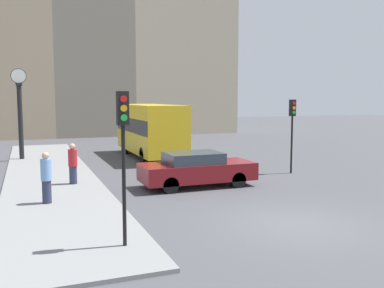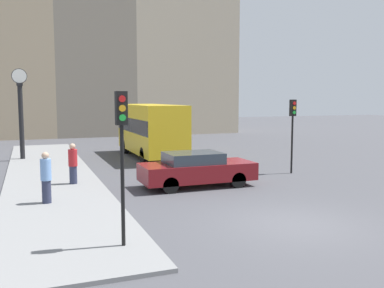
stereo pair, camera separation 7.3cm
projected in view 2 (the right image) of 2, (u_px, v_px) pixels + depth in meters
The scene contains 10 objects.
ground_plane at pixel (294, 224), 11.94m from camera, with size 120.00×120.00×0.00m, color #47474C.
sidewalk_corner at pixel (50, 174), 19.53m from camera, with size 3.73×24.96×0.10m, color gray.
building_row at pixel (95, 49), 39.60m from camera, with size 25.85×5.00×17.70m.
sedan_car at pixel (196, 169), 16.95m from camera, with size 4.51×1.81×1.38m.
bus_distant at pixel (151, 128), 25.19m from camera, with size 2.33×7.51×3.12m.
traffic_light_near at pixel (122, 136), 9.66m from camera, with size 0.26×0.24×3.57m.
traffic_light_far at pixel (293, 120), 19.76m from camera, with size 0.26×0.24×3.44m.
street_clock at pixel (21, 113), 23.82m from camera, with size 0.82×0.33×5.03m.
pedestrian_blue_stripe at pixel (46, 177), 13.87m from camera, with size 0.34×0.34×1.68m.
pedestrian_red_top at pixel (73, 164), 17.00m from camera, with size 0.35×0.35×1.62m.
Camera 2 is at (-6.84, -9.83, 3.52)m, focal length 40.00 mm.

